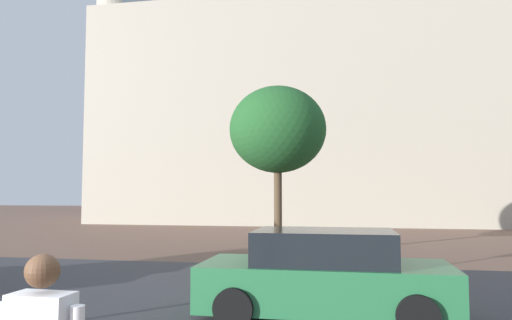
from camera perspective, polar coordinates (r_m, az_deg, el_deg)
ground_plane at (r=12.26m, az=-2.96°, el=-13.91°), size 120.00×120.00×0.00m
street_asphalt_strip at (r=10.69m, az=-5.11°, el=-15.37°), size 120.00×8.05×0.00m
landmark_building at (r=36.31m, az=6.23°, el=7.45°), size 29.91×11.94×33.06m
car_green at (r=8.44m, az=8.22°, el=-13.54°), size 4.19×2.02×1.48m
tree_curb_far at (r=16.29m, az=2.61°, el=3.59°), size 3.29×3.29×5.75m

